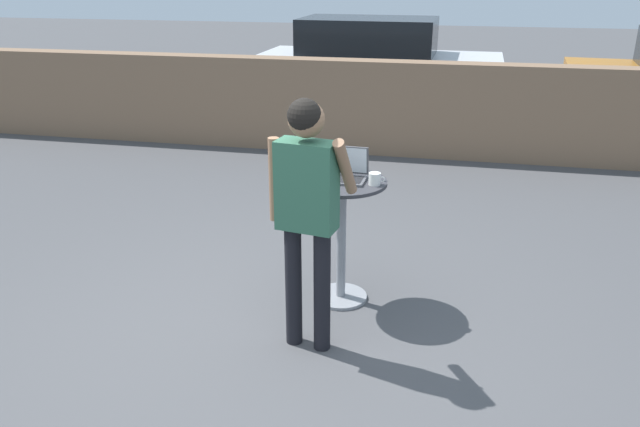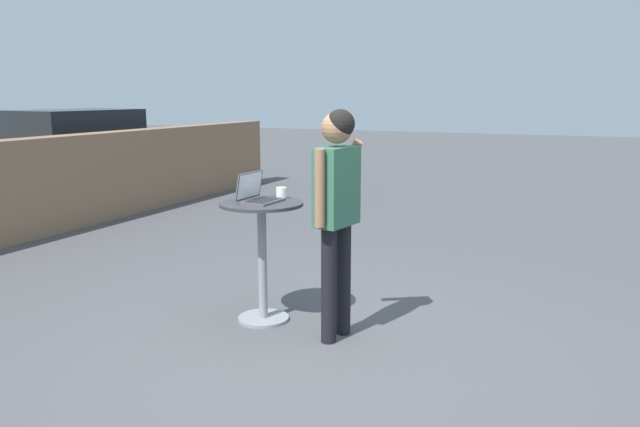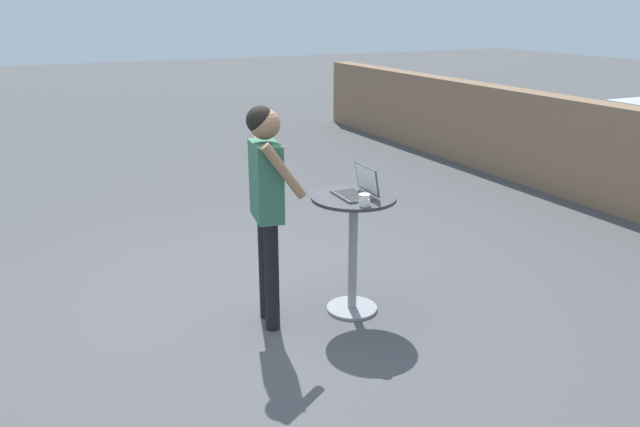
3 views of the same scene
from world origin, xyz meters
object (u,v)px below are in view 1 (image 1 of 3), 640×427
(cafe_table, at_px, (342,222))
(standing_person, at_px, (307,197))
(laptop, at_px, (343,172))
(coffee_mug, at_px, (375,179))
(parked_car_near_street, at_px, (376,66))

(cafe_table, bearing_deg, standing_person, -98.56)
(laptop, height_order, coffee_mug, laptop)
(parked_car_near_street, bearing_deg, cafe_table, -84.86)
(parked_car_near_street, bearing_deg, coffee_mug, -82.83)
(cafe_table, distance_m, standing_person, 0.80)
(laptop, xyz_separation_m, coffee_mug, (0.24, -0.08, -0.01))
(coffee_mug, xyz_separation_m, standing_person, (-0.34, -0.62, 0.06))
(cafe_table, bearing_deg, laptop, 85.74)
(standing_person, xyz_separation_m, parked_car_near_street, (-0.49, 7.20, -0.25))
(cafe_table, distance_m, laptop, 0.37)
(laptop, bearing_deg, cafe_table, -94.26)
(laptop, distance_m, coffee_mug, 0.25)
(cafe_table, xyz_separation_m, parked_car_near_street, (-0.59, 6.53, 0.17))
(laptop, bearing_deg, coffee_mug, -18.56)
(cafe_table, relative_size, parked_car_near_street, 0.24)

